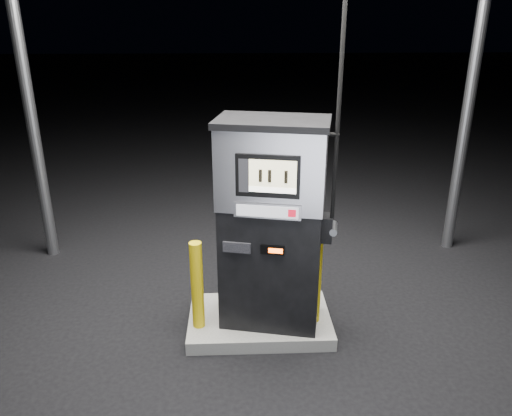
{
  "coord_description": "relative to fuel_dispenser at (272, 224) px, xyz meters",
  "views": [
    {
      "loc": [
        -0.24,
        -4.83,
        3.38
      ],
      "look_at": [
        -0.04,
        0.0,
        1.47
      ],
      "focal_mm": 35.0,
      "sensor_mm": 36.0,
      "label": 1
    }
  ],
  "objects": [
    {
      "name": "pump_island",
      "position": [
        -0.12,
        0.06,
        -1.24
      ],
      "size": [
        1.6,
        1.0,
        0.15
      ],
      "primitive_type": "cube",
      "color": "slate",
      "rests_on": "ground"
    },
    {
      "name": "ground",
      "position": [
        -0.12,
        0.06,
        -1.31
      ],
      "size": [
        80.0,
        80.0,
        0.0
      ],
      "primitive_type": "plane",
      "color": "black",
      "rests_on": "ground"
    },
    {
      "name": "fuel_dispenser",
      "position": [
        0.0,
        0.0,
        0.0
      ],
      "size": [
        1.31,
        0.89,
        4.7
      ],
      "rotation": [
        0.0,
        0.0,
        -0.21
      ],
      "color": "black",
      "rests_on": "pump_island"
    },
    {
      "name": "bollard_left",
      "position": [
        -0.8,
        -0.11,
        -0.66
      ],
      "size": [
        0.18,
        0.18,
        1.01
      ],
      "primitive_type": "cylinder",
      "rotation": [
        0.0,
        0.0,
        0.41
      ],
      "color": "gold",
      "rests_on": "pump_island"
    },
    {
      "name": "bollard_right",
      "position": [
        0.48,
        -0.05,
        -0.65
      ],
      "size": [
        0.18,
        0.18,
        1.02
      ],
      "primitive_type": "cylinder",
      "rotation": [
        0.0,
        0.0,
        -0.43
      ],
      "color": "gold",
      "rests_on": "pump_island"
    }
  ]
}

